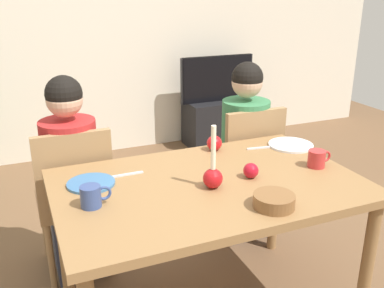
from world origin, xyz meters
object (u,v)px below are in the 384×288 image
plate_right (291,145)px  plate_left (91,183)px  tv (217,79)px  bowl_walnuts (274,201)px  person_left_child (73,182)px  chair_right (246,165)px  apple_near_candle (251,171)px  chair_left (75,194)px  tv_stand (216,123)px  mug_left (92,196)px  candle_centerpiece (213,175)px  dining_table (209,198)px  person_right_child (244,155)px  apple_by_left_plate (214,143)px  mug_right (317,159)px

plate_right → plate_left: bearing=-176.4°
tv → bowl_walnuts: bearing=-111.2°
person_left_child → chair_right: bearing=-1.7°
plate_right → apple_near_candle: apple_near_candle is taller
chair_left → tv: tv is taller
tv_stand → mug_left: size_ratio=4.98×
mug_left → candle_centerpiece: bearing=-3.4°
apple_near_candle → candle_centerpiece: bearing=-172.6°
chair_right → person_left_child: bearing=178.3°
dining_table → tv: size_ratio=1.77×
plate_left → plate_right: (1.14, 0.07, 0.00)m
person_left_child → person_right_child: size_ratio=1.00×
tv → tv_stand: bearing=-90.0°
plate_right → chair_left: bearing=163.3°
chair_right → person_right_child: person_right_child is taller
person_left_child → tv: 2.38m
tv_stand → candle_centerpiece: size_ratio=2.19×
person_right_child → mug_left: 1.30m
chair_left → person_right_child: bearing=1.7°
mug_left → chair_right: bearing=30.2°
tv_stand → mug_left: bearing=-126.2°
plate_right → apple_near_candle: size_ratio=3.45×
apple_by_left_plate → plate_right: bearing=-14.0°
person_left_child → mug_left: size_ratio=9.12×
chair_left → tv_stand: size_ratio=1.41×
candle_centerpiece → plate_left: 0.56m
plate_left → chair_left: bearing=94.2°
mug_right → dining_table: bearing=175.8°
person_right_child → plate_left: person_right_child is taller
chair_right → mug_right: chair_right is taller
plate_left → apple_by_left_plate: bearing=14.1°
person_right_child → tv: person_right_child is taller
person_right_child → plate_right: person_right_child is taller
mug_left → chair_left: bearing=89.8°
person_right_child → bowl_walnuts: 1.06m
chair_right → candle_centerpiece: bearing=-130.1°
dining_table → chair_right: 0.84m
mug_right → apple_by_left_plate: mug_right is taller
tv → apple_near_candle: (-0.96, -2.33, 0.08)m
tv_stand → mug_right: bearing=-104.1°
apple_near_candle → chair_left: bearing=139.2°
chair_left → mug_right: chair_left is taller
dining_table → person_left_child: bearing=130.0°
chair_right → apple_near_candle: chair_right is taller
person_right_child → bowl_walnuts: bearing=-113.0°
chair_right → tv: tv is taller
tv_stand → apple_near_candle: size_ratio=8.82×
chair_left → tv: 2.41m
mug_left → mug_right: mug_left is taller
person_left_child → apple_by_left_plate: person_left_child is taller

